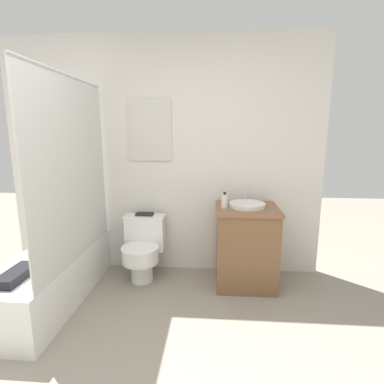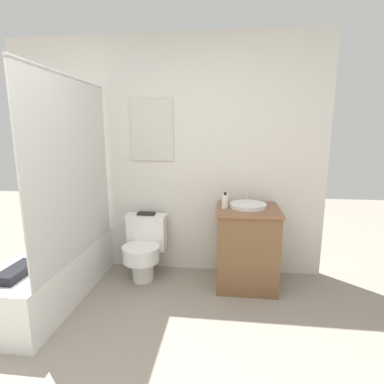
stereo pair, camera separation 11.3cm
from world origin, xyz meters
name	(u,v)px [view 1 (the left image)]	position (x,y,z in m)	size (l,w,h in m)	color
wall_back	(162,157)	(0.00, 2.08, 1.26)	(3.38, 0.07, 2.50)	silver
shower_area	(53,271)	(-0.89, 1.30, 0.29)	(0.57, 1.50, 1.98)	white
toilet	(143,247)	(-0.18, 1.79, 0.35)	(0.43, 0.52, 0.65)	white
vanity	(246,246)	(0.88, 1.75, 0.40)	(0.61, 0.57, 0.80)	brown
sink	(247,205)	(0.88, 1.78, 0.82)	(0.36, 0.39, 0.13)	white
soap_bottle	(224,201)	(0.66, 1.71, 0.87)	(0.06, 0.06, 0.16)	silver
book_on_tank	(145,214)	(-0.18, 1.91, 0.67)	(0.18, 0.09, 0.02)	black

